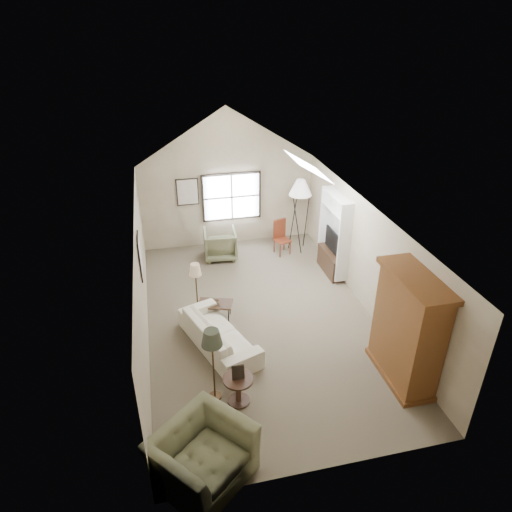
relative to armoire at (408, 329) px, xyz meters
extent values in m
cube|color=brown|center=(-2.18, 2.40, -1.10)|extent=(5.00, 8.00, 0.01)
cube|color=tan|center=(-2.18, 6.40, 0.15)|extent=(5.00, 0.01, 2.50)
cube|color=tan|center=(-2.18, -1.60, 0.15)|extent=(5.00, 0.01, 2.50)
cube|color=tan|center=(-4.68, 2.40, 0.15)|extent=(0.01, 8.00, 2.50)
cube|color=tan|center=(0.32, 2.40, 0.15)|extent=(0.01, 8.00, 2.50)
cube|color=black|center=(-2.08, 6.36, 0.35)|extent=(1.72, 0.08, 1.42)
cube|color=black|center=(-4.65, 2.70, 0.65)|extent=(0.68, 0.04, 0.88)
cube|color=black|center=(-3.33, 6.37, 0.60)|extent=(0.62, 0.04, 0.78)
cube|color=brown|center=(0.00, 0.00, 0.00)|extent=(0.60, 1.50, 2.20)
cube|color=white|center=(0.16, 4.00, 0.05)|extent=(0.32, 1.30, 2.10)
cube|color=#382316|center=(0.14, 4.00, -0.80)|extent=(0.34, 1.18, 0.60)
cube|color=black|center=(0.14, 4.00, -0.18)|extent=(0.05, 0.90, 0.55)
imported|color=silver|center=(-3.23, 1.64, -0.78)|extent=(1.54, 2.35, 0.64)
imported|color=#676C4C|center=(-3.93, -1.30, -0.66)|extent=(1.79, 1.77, 0.88)
imported|color=#70704E|center=(-2.59, 5.49, -0.69)|extent=(0.94, 0.97, 0.82)
cube|color=#3A2717|center=(-3.16, 2.66, -0.90)|extent=(0.86, 0.64, 0.39)
imported|color=#332615|center=(-3.16, 2.66, -0.69)|extent=(0.23, 0.23, 0.05)
cylinder|color=#3A2418|center=(-3.13, 0.04, -0.83)|extent=(0.70, 0.70, 0.55)
cube|color=maroon|center=(-0.83, 5.32, -0.60)|extent=(0.48, 0.48, 1.01)
camera|label=1|loc=(-4.17, -5.84, 5.11)|focal=32.00mm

